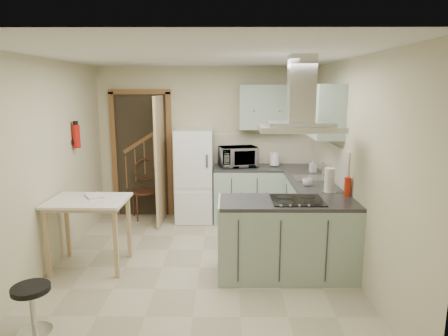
{
  "coord_description": "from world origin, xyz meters",
  "views": [
    {
      "loc": [
        0.33,
        -4.53,
        2.15
      ],
      "look_at": [
        0.29,
        0.45,
        1.15
      ],
      "focal_mm": 32.0,
      "sensor_mm": 36.0,
      "label": 1
    }
  ],
  "objects_px": {
    "fridge": "(194,176)",
    "peninsula": "(287,238)",
    "drop_leaf_table": "(90,233)",
    "bentwood_chair": "(144,192)",
    "microwave": "(238,157)",
    "stool": "(33,309)",
    "extractor_hood": "(300,128)"
  },
  "relations": [
    {
      "from": "fridge",
      "to": "peninsula",
      "type": "distance_m",
      "value": 2.35
    },
    {
      "from": "drop_leaf_table",
      "to": "bentwood_chair",
      "type": "relative_size",
      "value": 1.02
    },
    {
      "from": "peninsula",
      "to": "drop_leaf_table",
      "type": "relative_size",
      "value": 1.7
    },
    {
      "from": "peninsula",
      "to": "bentwood_chair",
      "type": "distance_m",
      "value": 2.94
    },
    {
      "from": "fridge",
      "to": "microwave",
      "type": "height_order",
      "value": "fridge"
    },
    {
      "from": "stool",
      "to": "microwave",
      "type": "distance_m",
      "value": 3.77
    },
    {
      "from": "extractor_hood",
      "to": "drop_leaf_table",
      "type": "distance_m",
      "value": 2.78
    },
    {
      "from": "peninsula",
      "to": "stool",
      "type": "height_order",
      "value": "peninsula"
    },
    {
      "from": "drop_leaf_table",
      "to": "fridge",
      "type": "bearing_deg",
      "value": 58.84
    },
    {
      "from": "fridge",
      "to": "bentwood_chair",
      "type": "height_order",
      "value": "fridge"
    },
    {
      "from": "fridge",
      "to": "stool",
      "type": "height_order",
      "value": "fridge"
    },
    {
      "from": "bentwood_chair",
      "to": "microwave",
      "type": "bearing_deg",
      "value": -26.9
    },
    {
      "from": "fridge",
      "to": "peninsula",
      "type": "height_order",
      "value": "fridge"
    },
    {
      "from": "fridge",
      "to": "stool",
      "type": "relative_size",
      "value": 3.36
    },
    {
      "from": "fridge",
      "to": "stool",
      "type": "xyz_separation_m",
      "value": [
        -1.2,
        -3.12,
        -0.53
      ]
    },
    {
      "from": "fridge",
      "to": "drop_leaf_table",
      "type": "xyz_separation_m",
      "value": [
        -1.12,
        -1.78,
        -0.32
      ]
    },
    {
      "from": "drop_leaf_table",
      "to": "stool",
      "type": "xyz_separation_m",
      "value": [
        -0.08,
        -1.34,
        -0.2
      ]
    },
    {
      "from": "extractor_hood",
      "to": "microwave",
      "type": "relative_size",
      "value": 1.54
    },
    {
      "from": "peninsula",
      "to": "stool",
      "type": "bearing_deg",
      "value": -154.83
    },
    {
      "from": "bentwood_chair",
      "to": "microwave",
      "type": "distance_m",
      "value": 1.68
    },
    {
      "from": "drop_leaf_table",
      "to": "extractor_hood",
      "type": "bearing_deg",
      "value": -3.55
    },
    {
      "from": "fridge",
      "to": "bentwood_chair",
      "type": "xyz_separation_m",
      "value": [
        -0.85,
        0.11,
        -0.3
      ]
    },
    {
      "from": "bentwood_chair",
      "to": "peninsula",
      "type": "bearing_deg",
      "value": -68.83
    },
    {
      "from": "extractor_hood",
      "to": "stool",
      "type": "distance_m",
      "value": 3.15
    },
    {
      "from": "extractor_hood",
      "to": "bentwood_chair",
      "type": "relative_size",
      "value": 1.0
    },
    {
      "from": "bentwood_chair",
      "to": "microwave",
      "type": "height_order",
      "value": "microwave"
    },
    {
      "from": "fridge",
      "to": "microwave",
      "type": "relative_size",
      "value": 2.57
    },
    {
      "from": "microwave",
      "to": "stool",
      "type": "bearing_deg",
      "value": -134.44
    },
    {
      "from": "extractor_hood",
      "to": "microwave",
      "type": "xyz_separation_m",
      "value": [
        -0.62,
        2.0,
        -0.66
      ]
    },
    {
      "from": "stool",
      "to": "microwave",
      "type": "xyz_separation_m",
      "value": [
        1.91,
        3.14,
        0.84
      ]
    },
    {
      "from": "bentwood_chair",
      "to": "stool",
      "type": "distance_m",
      "value": 3.25
    },
    {
      "from": "peninsula",
      "to": "fridge",
      "type": "bearing_deg",
      "value": 121.74
    }
  ]
}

